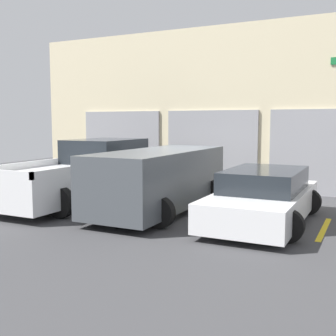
# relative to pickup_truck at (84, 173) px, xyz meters

# --- Properties ---
(ground_plane) EXTENTS (28.00, 28.00, 0.00)m
(ground_plane) POSITION_rel_pickup_truck_xyz_m (2.70, 1.03, -0.82)
(ground_plane) COLOR #3D3D3F
(shophouse_building) EXTENTS (14.84, 0.68, 5.61)m
(shophouse_building) POSITION_rel_pickup_truck_xyz_m (2.69, 4.32, 1.92)
(shophouse_building) COLOR beige
(shophouse_building) RESTS_ON ground
(pickup_truck) EXTENTS (2.46, 5.43, 1.79)m
(pickup_truck) POSITION_rel_pickup_truck_xyz_m (0.00, 0.00, 0.00)
(pickup_truck) COLOR white
(pickup_truck) RESTS_ON ground
(sedan_white) EXTENTS (2.27, 4.46, 1.24)m
(sedan_white) POSITION_rel_pickup_truck_xyz_m (5.39, -0.33, -0.24)
(sedan_white) COLOR white
(sedan_white) RESTS_ON ground
(sedan_side) EXTENTS (2.26, 4.89, 1.61)m
(sedan_side) POSITION_rel_pickup_truck_xyz_m (2.70, -0.35, 0.05)
(sedan_side) COLOR #474C51
(sedan_side) RESTS_ON ground
(parking_stripe_far_left) EXTENTS (0.12, 2.20, 0.01)m
(parking_stripe_far_left) POSITION_rel_pickup_truck_xyz_m (-1.35, -0.36, -0.82)
(parking_stripe_far_left) COLOR gold
(parking_stripe_far_left) RESTS_ON ground
(parking_stripe_left) EXTENTS (0.12, 2.20, 0.01)m
(parking_stripe_left) POSITION_rel_pickup_truck_xyz_m (1.35, -0.36, -0.82)
(parking_stripe_left) COLOR gold
(parking_stripe_left) RESTS_ON ground
(parking_stripe_centre) EXTENTS (0.12, 2.20, 0.01)m
(parking_stripe_centre) POSITION_rel_pickup_truck_xyz_m (4.04, -0.36, -0.82)
(parking_stripe_centre) COLOR gold
(parking_stripe_centre) RESTS_ON ground
(parking_stripe_right) EXTENTS (0.12, 2.20, 0.01)m
(parking_stripe_right) POSITION_rel_pickup_truck_xyz_m (6.74, -0.36, -0.82)
(parking_stripe_right) COLOR gold
(parking_stripe_right) RESTS_ON ground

